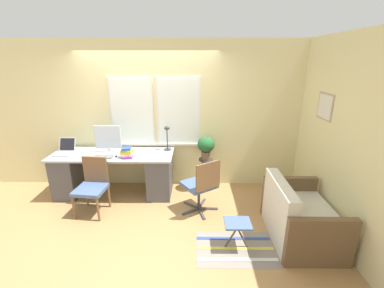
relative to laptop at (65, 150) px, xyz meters
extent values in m
plane|color=tan|center=(1.44, -0.39, -0.83)|extent=(14.00, 14.00, 0.00)
cube|color=beige|center=(1.44, 0.43, 0.52)|extent=(9.00, 0.06, 2.70)
cube|color=silver|center=(1.13, 0.39, 0.61)|extent=(0.79, 0.02, 1.26)
cube|color=white|center=(1.13, 0.38, 0.61)|extent=(0.72, 0.01, 1.19)
cube|color=silver|center=(1.99, 0.39, 0.61)|extent=(0.79, 0.02, 1.26)
cube|color=white|center=(1.99, 0.38, 0.61)|extent=(0.72, 0.01, 1.19)
cube|color=silver|center=(1.56, 0.40, 0.00)|extent=(1.70, 0.11, 0.04)
cube|color=beige|center=(4.24, -0.39, 0.52)|extent=(0.06, 9.00, 2.70)
cube|color=tan|center=(4.21, -0.44, 0.86)|extent=(0.02, 0.42, 0.39)
cube|color=silver|center=(4.20, -0.44, 0.86)|extent=(0.01, 0.37, 0.34)
cube|color=#9EA3A8|center=(0.84, -0.02, -0.07)|extent=(2.12, 0.74, 0.03)
cube|color=#4C4C51|center=(0.01, -0.02, -0.46)|extent=(0.40, 0.66, 0.75)
cube|color=#4C4C51|center=(1.66, -0.02, -0.46)|extent=(0.40, 0.66, 0.75)
cube|color=#B7B7BC|center=(0.00, -0.06, -0.04)|extent=(0.28, 0.25, 0.02)
cube|color=#B7B7BC|center=(0.00, 0.11, 0.08)|extent=(0.28, 0.11, 0.23)
cube|color=black|center=(0.00, 0.11, 0.08)|extent=(0.25, 0.09, 0.20)
cylinder|color=silver|center=(0.76, 0.06, -0.05)|extent=(0.15, 0.15, 0.02)
cylinder|color=silver|center=(0.76, 0.06, 0.00)|extent=(0.05, 0.05, 0.07)
cube|color=silver|center=(0.76, 0.06, 0.23)|extent=(0.46, 0.02, 0.42)
cube|color=silver|center=(0.76, 0.05, 0.23)|extent=(0.43, 0.01, 0.39)
cube|color=slate|center=(0.73, -0.19, -0.04)|extent=(0.32, 0.15, 0.02)
ellipsoid|color=black|center=(0.96, -0.18, -0.04)|extent=(0.04, 0.06, 0.03)
cylinder|color=#2D2D33|center=(1.79, 0.20, -0.05)|extent=(0.13, 0.13, 0.01)
cylinder|color=#2D2D33|center=(1.79, 0.20, 0.15)|extent=(0.02, 0.02, 0.38)
ellipsoid|color=#2D2D33|center=(1.79, 0.20, 0.36)|extent=(0.10, 0.10, 0.06)
cube|color=purple|center=(1.15, -0.21, -0.03)|extent=(0.18, 0.18, 0.04)
cube|color=white|center=(1.14, -0.21, 0.00)|extent=(0.20, 0.13, 0.03)
cube|color=yellow|center=(1.13, -0.19, 0.04)|extent=(0.18, 0.15, 0.03)
cube|color=yellow|center=(1.15, -0.19, 0.07)|extent=(0.20, 0.17, 0.03)
cube|color=#2851B2|center=(1.14, -0.20, 0.11)|extent=(0.16, 0.15, 0.04)
cylinder|color=brown|center=(0.43, -0.83, -0.63)|extent=(0.04, 0.04, 0.41)
cylinder|color=brown|center=(0.83, -0.87, -0.63)|extent=(0.04, 0.04, 0.41)
cylinder|color=brown|center=(0.48, -0.44, -0.63)|extent=(0.04, 0.04, 0.41)
cylinder|color=brown|center=(0.87, -0.48, -0.63)|extent=(0.04, 0.04, 0.41)
cube|color=#4C6699|center=(0.65, -0.65, -0.42)|extent=(0.49, 0.47, 0.06)
cube|color=brown|center=(0.67, -0.43, -0.17)|extent=(0.40, 0.07, 0.44)
cube|color=#47474C|center=(2.22, -0.62, -0.82)|extent=(0.28, 0.21, 0.03)
cube|color=#47474C|center=(2.40, -0.68, -0.82)|extent=(0.12, 0.31, 0.03)
cube|color=#47474C|center=(2.51, -0.54, -0.82)|extent=(0.32, 0.05, 0.03)
cube|color=#47474C|center=(2.41, -0.38, -0.82)|extent=(0.14, 0.31, 0.03)
cube|color=#47474C|center=(2.23, -0.44, -0.82)|extent=(0.27, 0.22, 0.03)
cylinder|color=#333338|center=(2.35, -0.53, -0.61)|extent=(0.04, 0.04, 0.39)
cube|color=#4C6699|center=(2.35, -0.53, -0.38)|extent=(0.64, 0.63, 0.06)
cube|color=brown|center=(2.49, -0.73, -0.13)|extent=(0.38, 0.27, 0.43)
cube|color=silver|center=(3.75, -1.20, -0.61)|extent=(0.81, 0.98, 0.44)
cube|color=silver|center=(3.43, -1.20, -0.20)|extent=(0.16, 0.98, 0.39)
cube|color=brown|center=(3.75, -1.74, -0.51)|extent=(0.81, 0.09, 0.65)
cube|color=brown|center=(3.75, -0.66, -0.51)|extent=(0.81, 0.09, 0.65)
cylinder|color=#333338|center=(2.49, 0.17, -0.23)|extent=(0.26, 0.26, 0.02)
cylinder|color=#333338|center=(2.60, 0.17, -0.54)|extent=(0.01, 0.01, 0.59)
cylinder|color=#333338|center=(2.43, 0.27, -0.54)|extent=(0.01, 0.01, 0.59)
cylinder|color=#333338|center=(2.43, 0.07, -0.54)|extent=(0.01, 0.01, 0.59)
cylinder|color=brown|center=(2.49, 0.17, -0.15)|extent=(0.17, 0.17, 0.15)
ellipsoid|color=#235B2D|center=(2.49, 0.17, 0.06)|extent=(0.31, 0.31, 0.28)
cube|color=gray|center=(2.82, -1.46, -0.83)|extent=(1.03, 0.68, 0.01)
cube|color=white|center=(2.82, -1.65, -0.83)|extent=(1.01, 0.05, 0.00)
cube|color=#DBCC4C|center=(2.82, -1.46, -0.83)|extent=(1.01, 0.05, 0.00)
cube|color=#334C99|center=(2.82, -1.26, -0.83)|extent=(1.01, 0.05, 0.00)
cube|color=slate|center=(2.84, -1.43, -0.46)|extent=(0.34, 0.29, 0.02)
cylinder|color=#4C3D2D|center=(2.78, -1.43, -0.65)|extent=(0.19, 0.02, 0.37)
cylinder|color=#4C3D2D|center=(2.90, -1.43, -0.65)|extent=(0.19, 0.02, 0.37)
camera|label=1|loc=(2.29, -4.22, 1.53)|focal=24.00mm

